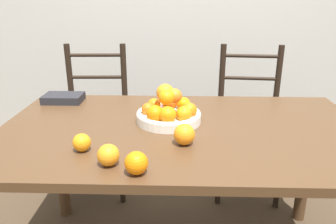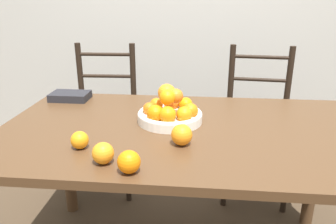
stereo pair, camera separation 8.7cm
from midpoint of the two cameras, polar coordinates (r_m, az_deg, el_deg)
The scene contains 9 objects.
dining_table at distance 1.49m, azimuth 0.99°, elevation -6.16°, with size 1.63×0.95×0.77m.
fruit_bowl at distance 1.49m, azimuth -1.54°, elevation 0.09°, with size 0.30×0.30×0.17m.
orange_loose_0 at distance 1.27m, azimuth -16.71°, elevation -5.14°, with size 0.07×0.07×0.07m.
orange_loose_1 at distance 1.15m, azimuth -12.52°, elevation -7.36°, with size 0.08×0.08×0.08m.
orange_loose_2 at distance 1.27m, azimuth 0.80°, elevation -3.94°, with size 0.08×0.08×0.08m.
orange_loose_3 at distance 1.08m, azimuth -7.88°, elevation -8.83°, with size 0.08×0.08×0.08m.
chair_left at distance 2.33m, azimuth -13.43°, elevation -2.10°, with size 0.44×0.42×1.01m.
chair_right at distance 2.29m, azimuth 12.74°, elevation -2.42°, with size 0.45×0.44×1.01m.
book_stack at distance 1.89m, azimuth -19.03°, elevation 2.29°, with size 0.21×0.14×0.04m.
Camera 1 is at (-0.03, -1.34, 1.32)m, focal length 35.00 mm.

